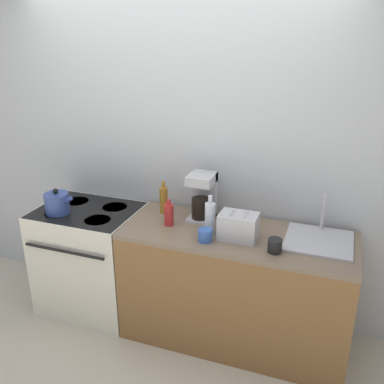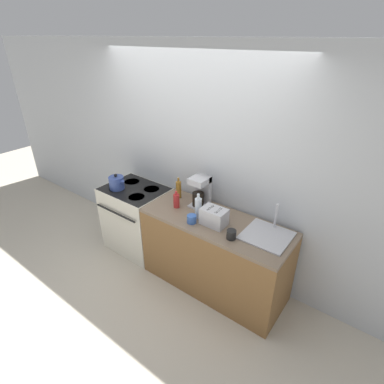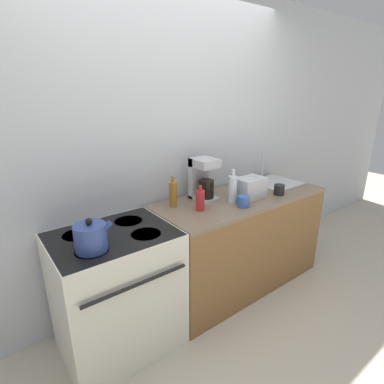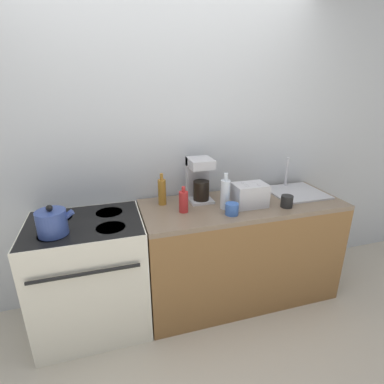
# 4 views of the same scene
# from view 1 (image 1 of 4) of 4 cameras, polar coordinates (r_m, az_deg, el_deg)

# --- Properties ---
(ground_plane) EXTENTS (12.00, 12.00, 0.00)m
(ground_plane) POSITION_cam_1_polar(r_m,az_deg,el_deg) (3.44, -5.93, -19.59)
(ground_plane) COLOR beige
(wall_back) EXTENTS (8.00, 0.05, 2.60)m
(wall_back) POSITION_cam_1_polar(r_m,az_deg,el_deg) (3.37, -1.71, 5.00)
(wall_back) COLOR silver
(wall_back) RESTS_ON ground_plane
(stove) EXTENTS (0.80, 0.65, 0.89)m
(stove) POSITION_cam_1_polar(r_m,az_deg,el_deg) (3.67, -13.30, -8.53)
(stove) COLOR silver
(stove) RESTS_ON ground_plane
(counter_block) EXTENTS (1.63, 0.64, 0.89)m
(counter_block) POSITION_cam_1_polar(r_m,az_deg,el_deg) (3.25, 5.79, -12.51)
(counter_block) COLOR brown
(counter_block) RESTS_ON ground_plane
(kettle) EXTENTS (0.24, 0.19, 0.20)m
(kettle) POSITION_cam_1_polar(r_m,az_deg,el_deg) (3.45, -17.53, -1.42)
(kettle) COLOR #33478C
(kettle) RESTS_ON stove
(toaster) EXTENTS (0.26, 0.18, 0.18)m
(toaster) POSITION_cam_1_polar(r_m,az_deg,el_deg) (2.92, 6.19, -4.57)
(toaster) COLOR #BCBCC1
(toaster) RESTS_ON counter_block
(coffee_maker) EXTENTS (0.18, 0.22, 0.35)m
(coffee_maker) POSITION_cam_1_polar(r_m,az_deg,el_deg) (3.18, 1.41, -0.42)
(coffee_maker) COLOR #B7B7BC
(coffee_maker) RESTS_ON counter_block
(sink_tray) EXTENTS (0.44, 0.43, 0.28)m
(sink_tray) POSITION_cam_1_polar(r_m,az_deg,el_deg) (3.02, 16.57, -6.08)
(sink_tray) COLOR #B7B7BC
(sink_tray) RESTS_ON counter_block
(bottle_red) EXTENTS (0.07, 0.07, 0.20)m
(bottle_red) POSITION_cam_1_polar(r_m,az_deg,el_deg) (3.10, -3.10, -2.98)
(bottle_red) COLOR #B72828
(bottle_red) RESTS_ON counter_block
(bottle_clear) EXTENTS (0.07, 0.07, 0.28)m
(bottle_clear) POSITION_cam_1_polar(r_m,az_deg,el_deg) (2.96, 2.42, -3.45)
(bottle_clear) COLOR silver
(bottle_clear) RESTS_ON counter_block
(bottle_amber) EXTENTS (0.06, 0.06, 0.26)m
(bottle_amber) POSITION_cam_1_polar(r_m,az_deg,el_deg) (3.30, -3.80, -1.02)
(bottle_amber) COLOR #9E6B23
(bottle_amber) RESTS_ON counter_block
(cup_blue) EXTENTS (0.10, 0.10, 0.09)m
(cup_blue) POSITION_cam_1_polar(r_m,az_deg,el_deg) (2.89, 1.76, -5.78)
(cup_blue) COLOR #3860B2
(cup_blue) RESTS_ON counter_block
(cup_black) EXTENTS (0.09, 0.09, 0.09)m
(cup_black) POSITION_cam_1_polar(r_m,az_deg,el_deg) (2.81, 10.99, -7.04)
(cup_black) COLOR black
(cup_black) RESTS_ON counter_block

